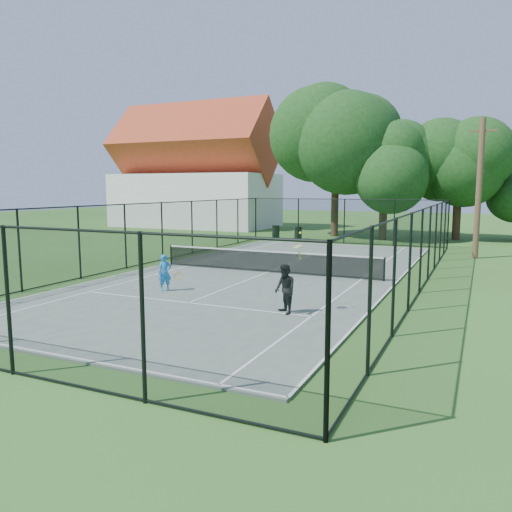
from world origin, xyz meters
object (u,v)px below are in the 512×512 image
at_px(utility_pole, 479,188).
at_px(player_blue, 165,273).
at_px(tennis_net, 268,261).
at_px(trash_bin_left, 276,232).
at_px(trash_bin_right, 298,233).
at_px(player_black, 285,289).

xyz_separation_m(utility_pole, player_blue, (-9.93, -14.13, -2.99)).
relative_size(tennis_net, trash_bin_left, 10.22).
xyz_separation_m(trash_bin_right, player_blue, (2.00, -19.60, 0.24)).
distance_m(tennis_net, player_black, 7.19).
bearing_deg(tennis_net, utility_pole, 47.86).
xyz_separation_m(tennis_net, trash_bin_right, (-3.78, 14.48, -0.11)).
distance_m(trash_bin_right, utility_pole, 13.51).
relative_size(tennis_net, player_blue, 7.73).
relative_size(trash_bin_left, player_blue, 0.76).
bearing_deg(player_black, trash_bin_left, 112.93).
relative_size(trash_bin_left, trash_bin_right, 1.06).
distance_m(player_blue, player_black, 5.23).
bearing_deg(player_blue, utility_pole, 54.90).
bearing_deg(utility_pole, tennis_net, -132.14).
height_order(trash_bin_right, player_blue, player_blue).
height_order(trash_bin_left, utility_pole, utility_pole).
height_order(trash_bin_right, player_black, player_black).
bearing_deg(player_blue, trash_bin_right, 95.82).
height_order(trash_bin_left, player_black, player_black).
height_order(trash_bin_left, player_blue, player_blue).
bearing_deg(utility_pole, trash_bin_right, 155.33).
bearing_deg(trash_bin_right, player_black, -71.29).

